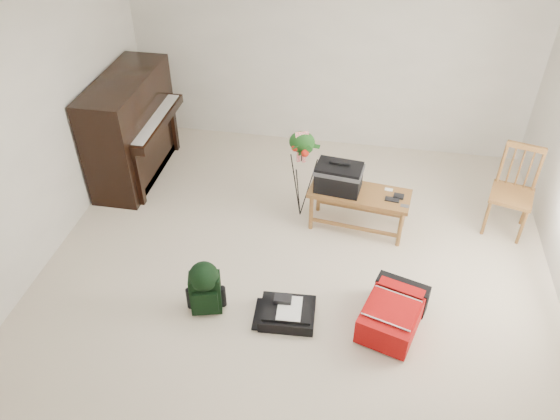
% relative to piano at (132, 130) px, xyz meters
% --- Properties ---
extents(floor, '(5.00, 5.50, 0.01)m').
position_rel_piano_xyz_m(floor, '(2.19, -1.60, -0.60)').
color(floor, beige).
rests_on(floor, ground).
extents(ceiling, '(5.00, 5.50, 0.01)m').
position_rel_piano_xyz_m(ceiling, '(2.19, -1.60, 1.90)').
color(ceiling, white).
rests_on(ceiling, wall_back).
extents(wall_back, '(5.00, 0.04, 2.50)m').
position_rel_piano_xyz_m(wall_back, '(2.19, 1.15, 0.65)').
color(wall_back, silver).
rests_on(wall_back, floor).
extents(wall_left, '(0.04, 5.50, 2.50)m').
position_rel_piano_xyz_m(wall_left, '(-0.31, -1.60, 0.65)').
color(wall_left, silver).
rests_on(wall_left, floor).
extents(piano, '(0.71, 1.50, 1.25)m').
position_rel_piano_xyz_m(piano, '(0.00, 0.00, 0.00)').
color(piano, black).
rests_on(piano, floor).
extents(bench, '(1.09, 0.54, 0.81)m').
position_rel_piano_xyz_m(bench, '(2.57, -0.60, -0.03)').
color(bench, brown).
rests_on(bench, floor).
extents(dining_chair, '(0.51, 0.51, 0.97)m').
position_rel_piano_xyz_m(dining_chair, '(4.30, -0.30, -0.13)').
color(dining_chair, brown).
rests_on(dining_chair, floor).
extents(red_suitcase, '(0.64, 0.80, 0.29)m').
position_rel_piano_xyz_m(red_suitcase, '(3.13, -1.87, -0.44)').
color(red_suitcase, '#C01008').
rests_on(red_suitcase, floor).
extents(black_duffel, '(0.51, 0.42, 0.21)m').
position_rel_piano_xyz_m(black_duffel, '(2.21, -2.00, -0.52)').
color(black_duffel, black).
rests_on(black_duffel, floor).
extents(green_backpack, '(0.31, 0.29, 0.55)m').
position_rel_piano_xyz_m(green_backpack, '(1.46, -2.02, -0.30)').
color(green_backpack, black).
rests_on(green_backpack, floor).
extents(flower_stand, '(0.44, 0.44, 1.10)m').
position_rel_piano_xyz_m(flower_stand, '(2.10, -0.49, -0.06)').
color(flower_stand, black).
rests_on(flower_stand, floor).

